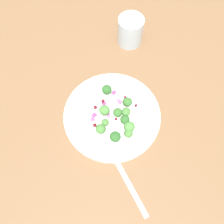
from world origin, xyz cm
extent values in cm
cube|color=brown|center=(0.00, 0.00, -1.00)|extent=(180.00, 180.00, 2.00)
cylinder|color=white|center=(-0.67, -2.38, 0.60)|extent=(25.86, 25.86, 1.20)
torus|color=white|center=(-0.67, -2.38, 1.20)|extent=(24.79, 24.79, 1.00)
cylinder|color=white|center=(-0.67, -2.38, 1.30)|extent=(15.00, 15.00, 0.20)
cylinder|color=#9EC684|center=(-7.57, -4.91, 2.41)|extent=(0.83, 0.83, 0.83)
ellipsoid|color=#477A38|center=(-7.57, -4.91, 3.41)|extent=(2.22, 2.22, 1.67)
cylinder|color=#9EC684|center=(6.10, -2.54, 1.71)|extent=(1.01, 1.01, 1.01)
ellipsoid|color=#2D6028|center=(6.10, -2.54, 2.92)|extent=(2.69, 2.69, 2.02)
cylinder|color=#9EC684|center=(-1.69, -5.89, 2.25)|extent=(0.86, 0.86, 0.86)
ellipsoid|color=#477A38|center=(-1.69, -5.89, 3.29)|extent=(2.31, 2.31, 1.73)
cylinder|color=#ADD18E|center=(-5.94, -5.57, 2.28)|extent=(1.04, 1.04, 1.04)
ellipsoid|color=#4C843D|center=(-5.94, -5.57, 3.53)|extent=(2.76, 2.76, 2.07)
cylinder|color=#ADD18E|center=(-7.56, -1.52, 1.96)|extent=(1.05, 1.05, 1.05)
ellipsoid|color=#2D6028|center=(-7.56, -1.52, 3.21)|extent=(2.79, 2.79, 2.09)
cylinder|color=#8EB77A|center=(1.11, -7.01, 1.88)|extent=(0.95, 0.95, 0.95)
ellipsoid|color=#386B2D|center=(1.11, -7.01, 3.02)|extent=(2.54, 2.54, 1.91)
cylinder|color=#ADD18E|center=(-1.18, -3.78, 1.74)|extent=(0.91, 0.91, 0.91)
ellipsoid|color=#386B2D|center=(-1.18, -3.78, 2.83)|extent=(2.42, 2.42, 1.82)
cylinder|color=#8EB77A|center=(-0.36, -0.52, 2.14)|extent=(1.03, 1.03, 1.03)
ellipsoid|color=#4C843D|center=(-0.36, -0.52, 3.37)|extent=(2.74, 2.74, 2.06)
cylinder|color=#9EC684|center=(-3.63, -5.06, 1.99)|extent=(0.91, 0.91, 0.91)
ellipsoid|color=#2D6028|center=(-3.63, -5.06, 3.08)|extent=(2.42, 2.42, 1.81)
cylinder|color=#ADD18E|center=(-4.75, 1.52, 2.12)|extent=(0.97, 0.97, 0.97)
ellipsoid|color=#477A38|center=(-4.75, 1.52, 3.28)|extent=(2.58, 2.58, 1.94)
cylinder|color=#ADD18E|center=(-3.03, -0.13, 1.67)|extent=(0.72, 0.72, 0.72)
ellipsoid|color=#477A38|center=(-3.03, -0.13, 2.54)|extent=(1.93, 1.93, 1.45)
sphere|color=maroon|center=(-2.97, 2.76, 2.11)|extent=(0.97, 0.97, 0.97)
sphere|color=maroon|center=(3.06, -6.93, 2.13)|extent=(0.72, 0.72, 0.72)
sphere|color=maroon|center=(3.39, -0.85, 1.95)|extent=(0.94, 0.94, 0.94)
sphere|color=maroon|center=(2.15, 1.54, 1.71)|extent=(0.94, 0.94, 0.94)
sphere|color=#4C0A14|center=(0.11, -9.15, 2.01)|extent=(0.74, 0.74, 0.74)
sphere|color=maroon|center=(-2.50, -3.03, 1.83)|extent=(0.73, 0.73, 0.73)
cube|color=#843D75|center=(5.35, -4.36, 1.75)|extent=(1.46, 1.49, 0.43)
cube|color=#A35B93|center=(2.35, -5.16, 1.71)|extent=(1.65, 1.60, 0.50)
cube|color=#934C84|center=(-1.01, 2.92, 1.69)|extent=(1.08, 1.11, 0.43)
cube|color=#843D75|center=(-0.20, 2.29, 1.78)|extent=(1.46, 1.51, 0.51)
cube|color=#A35B93|center=(-0.84, -1.40, 1.63)|extent=(1.06, 1.03, 0.53)
cube|color=#843D75|center=(2.75, -0.98, 1.47)|extent=(1.58, 1.58, 0.34)
cube|color=silver|center=(-19.65, -2.35, 0.25)|extent=(14.82, 4.91, 0.50)
cube|color=silver|center=(-10.64, -0.02, 0.25)|extent=(4.09, 3.22, 0.50)
cylinder|color=silver|center=(23.26, -13.79, 4.35)|extent=(7.56, 7.56, 8.70)
camera|label=1|loc=(-24.69, 3.41, 57.73)|focal=37.19mm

